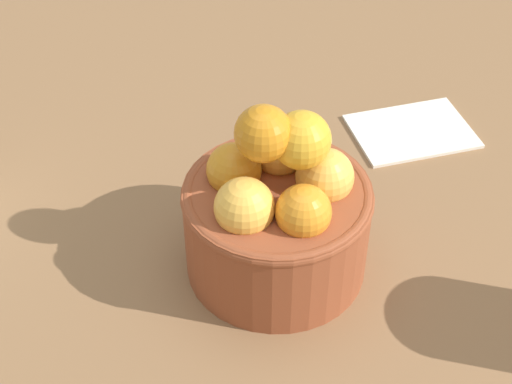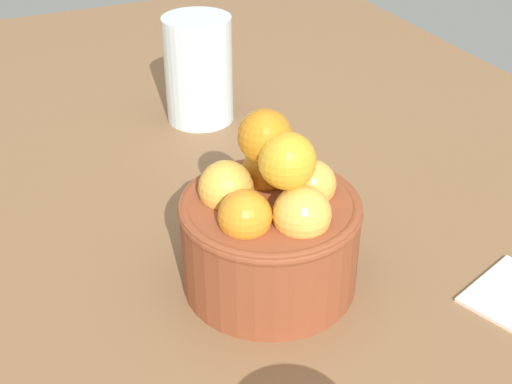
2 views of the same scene
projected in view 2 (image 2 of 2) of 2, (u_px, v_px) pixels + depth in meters
ground_plane at (269, 306)px, 54.24cm from camera, size 148.05×91.54×4.93cm
terracotta_bowl at (270, 227)px, 50.14cm from camera, size 13.35×13.35×14.09cm
water_glass at (199, 70)px, 73.86cm from camera, size 7.34×7.34×11.57cm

